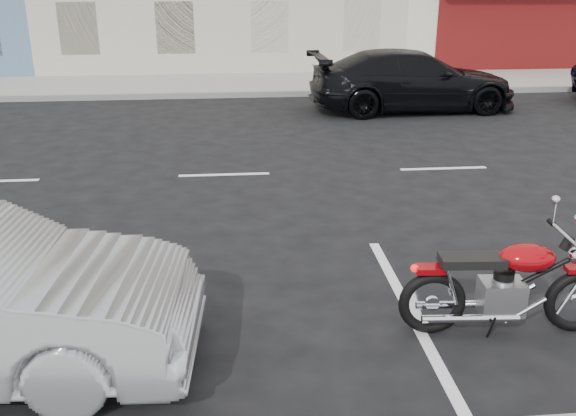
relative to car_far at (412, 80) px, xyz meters
name	(u,v)px	position (x,y,z in m)	size (l,w,h in m)	color
ground	(335,172)	(-2.76, -5.00, -0.75)	(120.00, 120.00, 0.00)	black
sidewalk_far	(124,86)	(-7.76, 3.70, -0.68)	(80.00, 3.40, 0.15)	gray
curb_far	(115,97)	(-7.76, 2.00, -0.67)	(80.00, 0.12, 0.16)	gray
car_far	(412,80)	(0.00, 0.00, 0.00)	(2.11, 5.18, 1.50)	black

